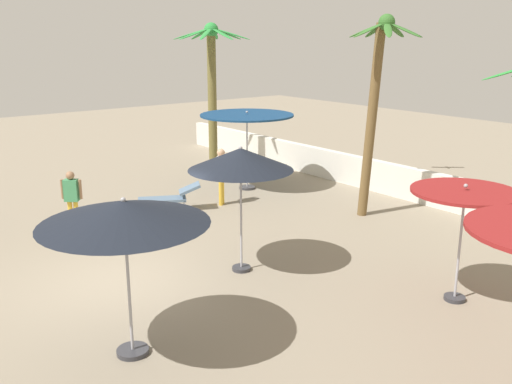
{
  "coord_description": "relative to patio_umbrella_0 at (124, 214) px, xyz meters",
  "views": [
    {
      "loc": [
        10.4,
        -4.7,
        5.03
      ],
      "look_at": [
        0.0,
        3.45,
        1.4
      ],
      "focal_mm": 40.04,
      "sensor_mm": 36.0,
      "label": 1
    }
  ],
  "objects": [
    {
      "name": "patio_umbrella_2",
      "position": [
        -1.66,
        3.46,
        0.1
      ],
      "size": [
        2.25,
        2.25,
        2.8
      ],
      "color": "#333338",
      "rests_on": "ground_plane"
    },
    {
      "name": "patio_umbrella_0",
      "position": [
        0.0,
        0.0,
        0.0
      ],
      "size": [
        2.66,
        2.66,
        2.66
      ],
      "color": "#333338",
      "rests_on": "ground_plane"
    },
    {
      "name": "ground_plane",
      "position": [
        -2.61,
        1.16,
        -2.4
      ],
      "size": [
        56.0,
        56.0,
        0.0
      ],
      "primitive_type": "plane",
      "color": "gray"
    },
    {
      "name": "palm_tree_1",
      "position": [
        -10.53,
        8.7,
        1.07
      ],
      "size": [
        2.94,
        2.94,
        5.51
      ],
      "color": "brown",
      "rests_on": "ground_plane"
    },
    {
      "name": "lounge_chair_0",
      "position": [
        -6.57,
        4.46,
        -2.0
      ],
      "size": [
        1.35,
        1.88,
        0.81
      ],
      "color": "#B7B7BC",
      "rests_on": "ground_plane"
    },
    {
      "name": "guest_0",
      "position": [
        -6.14,
        6.04,
        -1.33
      ],
      "size": [
        0.41,
        0.46,
        1.75
      ],
      "color": "gold",
      "rests_on": "ground_plane"
    },
    {
      "name": "guest_1",
      "position": [
        -6.59,
        1.56,
        -1.43
      ],
      "size": [
        0.42,
        0.45,
        1.62
      ],
      "color": "gold",
      "rests_on": "ground_plane"
    },
    {
      "name": "palm_tree_0",
      "position": [
        -2.49,
        8.65,
        1.05
      ],
      "size": [
        1.98,
        1.98,
        5.58
      ],
      "color": "brown",
      "rests_on": "ground_plane"
    },
    {
      "name": "boundary_wall",
      "position": [
        -2.61,
        11.03,
        -1.88
      ],
      "size": [
        25.2,
        0.3,
        1.03
      ],
      "primitive_type": "cube",
      "color": "silver",
      "rests_on": "ground_plane"
    },
    {
      "name": "patio_umbrella_4",
      "position": [
        2.12,
        5.88,
        -0.33
      ],
      "size": [
        2.01,
        2.01,
        2.37
      ],
      "color": "#333338",
      "rests_on": "ground_plane"
    },
    {
      "name": "patio_umbrella_5",
      "position": [
        -7.15,
        7.8,
        -0.0
      ],
      "size": [
        3.08,
        3.08,
        2.65
      ],
      "color": "#333338",
      "rests_on": "ground_plane"
    }
  ]
}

